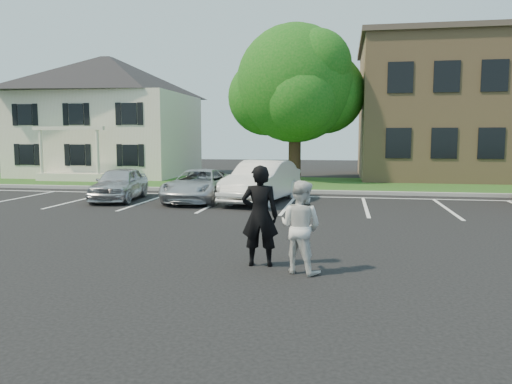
# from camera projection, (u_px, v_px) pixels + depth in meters

# --- Properties ---
(ground_plane) EXTENTS (90.00, 90.00, 0.00)m
(ground_plane) POSITION_uv_depth(u_px,v_px,m) (248.00, 255.00, 10.72)
(ground_plane) COLOR black
(ground_plane) RESTS_ON ground
(curb) EXTENTS (40.00, 0.30, 0.15)m
(curb) POSITION_uv_depth(u_px,v_px,m) (298.00, 192.00, 22.46)
(curb) COLOR gray
(curb) RESTS_ON ground
(grass_strip) EXTENTS (44.00, 8.00, 0.08)m
(grass_strip) POSITION_uv_depth(u_px,v_px,m) (305.00, 184.00, 26.38)
(grass_strip) COLOR #285213
(grass_strip) RESTS_ON ground
(stall_lines) EXTENTS (34.00, 5.36, 0.01)m
(stall_lines) POSITION_uv_depth(u_px,v_px,m) (327.00, 202.00, 19.24)
(stall_lines) COLOR white
(stall_lines) RESTS_ON ground
(house) EXTENTS (10.30, 9.22, 7.60)m
(house) POSITION_uv_depth(u_px,v_px,m) (109.00, 117.00, 32.10)
(house) COLOR beige
(house) RESTS_ON ground
(tree) EXTENTS (7.80, 7.20, 8.80)m
(tree) POSITION_uv_depth(u_px,v_px,m) (297.00, 86.00, 28.06)
(tree) COLOR black
(tree) RESTS_ON ground
(man_black_suit) EXTENTS (0.76, 0.53, 1.98)m
(man_black_suit) POSITION_uv_depth(u_px,v_px,m) (260.00, 216.00, 9.71)
(man_black_suit) COLOR black
(man_black_suit) RESTS_ON ground
(man_white_shirt) EXTENTS (1.04, 0.95, 1.73)m
(man_white_shirt) POSITION_uv_depth(u_px,v_px,m) (300.00, 227.00, 9.23)
(man_white_shirt) COLOR silver
(man_white_shirt) RESTS_ON ground
(car_silver_west) EXTENTS (2.05, 4.06, 1.33)m
(car_silver_west) POSITION_uv_depth(u_px,v_px,m) (120.00, 184.00, 19.91)
(car_silver_west) COLOR #BBBBC1
(car_silver_west) RESTS_ON ground
(car_silver_minivan) EXTENTS (2.16, 4.54, 1.25)m
(car_silver_minivan) POSITION_uv_depth(u_px,v_px,m) (199.00, 185.00, 19.62)
(car_silver_minivan) COLOR #B8BBC1
(car_silver_minivan) RESTS_ON ground
(car_white_sedan) EXTENTS (2.63, 5.11, 1.60)m
(car_white_sedan) POSITION_uv_depth(u_px,v_px,m) (262.00, 181.00, 19.35)
(car_white_sedan) COLOR white
(car_white_sedan) RESTS_ON ground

